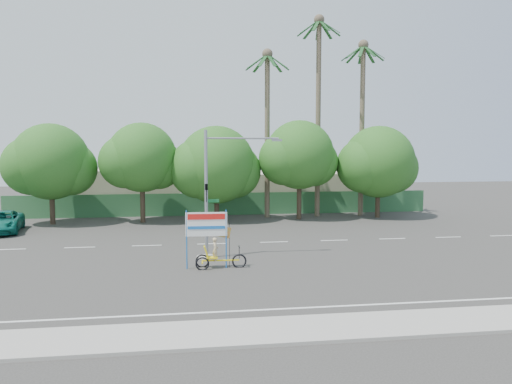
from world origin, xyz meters
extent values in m
plane|color=#33302D|center=(0.00, 0.00, 0.00)|extent=(120.00, 120.00, 0.00)
cube|color=gray|center=(0.00, -7.50, 0.06)|extent=(50.00, 2.40, 0.12)
cube|color=#336B3D|center=(0.00, 21.50, 1.00)|extent=(38.00, 0.08, 2.00)
cube|color=beige|center=(-10.00, 26.00, 2.00)|extent=(12.00, 8.00, 4.00)
cube|color=beige|center=(8.00, 26.00, 1.80)|extent=(14.00, 8.00, 3.60)
cylinder|color=#473828|center=(-14.00, 18.00, 1.76)|extent=(0.40, 0.40, 3.52)
sphere|color=#1C5619|center=(-14.00, 18.00, 4.96)|extent=(6.00, 6.00, 6.00)
sphere|color=#1C5619|center=(-12.65, 18.30, 4.40)|extent=(4.32, 4.32, 4.32)
sphere|color=#1C5619|center=(-15.35, 17.75, 4.64)|extent=(4.56, 4.56, 4.56)
cylinder|color=#473828|center=(-7.00, 18.00, 1.87)|extent=(0.40, 0.40, 3.74)
sphere|color=#1C5619|center=(-7.00, 18.00, 5.27)|extent=(5.60, 5.60, 5.60)
sphere|color=#1C5619|center=(-5.74, 18.30, 4.68)|extent=(4.03, 4.03, 4.03)
sphere|color=#1C5619|center=(-8.26, 17.75, 4.93)|extent=(4.26, 4.26, 4.26)
cylinder|color=#473828|center=(-1.00, 18.00, 1.65)|extent=(0.40, 0.40, 3.30)
sphere|color=#1C5619|center=(-1.00, 18.00, 4.65)|extent=(6.40, 6.40, 6.40)
sphere|color=#1C5619|center=(0.44, 18.30, 4.12)|extent=(4.61, 4.61, 4.61)
sphere|color=#1C5619|center=(-2.44, 17.75, 4.35)|extent=(4.86, 4.86, 4.86)
cylinder|color=#473828|center=(6.00, 18.00, 1.94)|extent=(0.40, 0.40, 3.87)
sphere|color=#1C5619|center=(6.00, 18.00, 5.46)|extent=(5.80, 5.80, 5.80)
sphere|color=#1C5619|center=(7.30, 18.30, 4.84)|extent=(4.18, 4.18, 4.18)
sphere|color=#1C5619|center=(4.70, 17.75, 5.10)|extent=(4.41, 4.41, 4.41)
cylinder|color=#473828|center=(13.00, 18.00, 1.72)|extent=(0.40, 0.40, 3.43)
sphere|color=#1C5619|center=(13.00, 18.00, 4.84)|extent=(6.20, 6.20, 6.20)
sphere|color=#1C5619|center=(14.39, 18.30, 4.29)|extent=(4.46, 4.46, 4.46)
sphere|color=#1C5619|center=(11.61, 17.75, 4.52)|extent=(4.71, 4.71, 4.71)
cylinder|color=#70604C|center=(8.00, 19.50, 8.50)|extent=(0.44, 0.44, 17.00)
sphere|color=#70604C|center=(8.00, 19.50, 17.00)|extent=(0.90, 0.90, 0.90)
cube|color=#1C4C21|center=(8.94, 19.50, 16.34)|extent=(1.91, 0.28, 1.36)
cube|color=#1C4C21|center=(8.72, 20.11, 16.34)|extent=(1.65, 1.44, 1.36)
cube|color=#1C4C21|center=(8.16, 20.43, 16.34)|extent=(0.61, 1.93, 1.36)
cube|color=#1C4C21|center=(7.53, 20.32, 16.34)|extent=(1.20, 1.80, 1.36)
cube|color=#1C4C21|center=(7.11, 19.82, 16.34)|extent=(1.89, 0.92, 1.36)
cube|color=#1C4C21|center=(7.11, 19.18, 16.34)|extent=(1.89, 0.92, 1.36)
cube|color=#1C4C21|center=(7.53, 18.68, 16.34)|extent=(1.20, 1.80, 1.36)
cube|color=#1C4C21|center=(8.16, 18.57, 16.34)|extent=(0.61, 1.93, 1.36)
cube|color=#1C4C21|center=(8.72, 18.89, 16.34)|extent=(1.65, 1.44, 1.36)
cylinder|color=#70604C|center=(12.00, 19.50, 7.50)|extent=(0.44, 0.44, 15.00)
sphere|color=#70604C|center=(12.00, 19.50, 15.00)|extent=(0.90, 0.90, 0.90)
cube|color=#1C4C21|center=(12.94, 19.50, 14.34)|extent=(1.91, 0.28, 1.36)
cube|color=#1C4C21|center=(12.72, 20.11, 14.34)|extent=(1.65, 1.44, 1.36)
cube|color=#1C4C21|center=(12.16, 20.43, 14.34)|extent=(0.61, 1.93, 1.36)
cube|color=#1C4C21|center=(11.53, 20.32, 14.34)|extent=(1.20, 1.80, 1.36)
cube|color=#1C4C21|center=(11.11, 19.82, 14.34)|extent=(1.89, 0.92, 1.36)
cube|color=#1C4C21|center=(11.11, 19.18, 14.34)|extent=(1.89, 0.92, 1.36)
cube|color=#1C4C21|center=(11.53, 18.68, 14.34)|extent=(1.20, 1.80, 1.36)
cube|color=#1C4C21|center=(12.16, 18.57, 14.34)|extent=(0.61, 1.93, 1.36)
cube|color=#1C4C21|center=(12.72, 18.89, 14.34)|extent=(1.65, 1.44, 1.36)
cylinder|color=#70604C|center=(3.50, 19.50, 7.00)|extent=(0.44, 0.44, 14.00)
sphere|color=#70604C|center=(3.50, 19.50, 14.00)|extent=(0.90, 0.90, 0.90)
cube|color=#1C4C21|center=(4.44, 19.50, 13.34)|extent=(1.91, 0.28, 1.36)
cube|color=#1C4C21|center=(4.22, 20.11, 13.34)|extent=(1.65, 1.44, 1.36)
cube|color=#1C4C21|center=(3.66, 20.43, 13.34)|extent=(0.61, 1.93, 1.36)
cube|color=#1C4C21|center=(3.03, 20.32, 13.34)|extent=(1.20, 1.80, 1.36)
cube|color=#1C4C21|center=(2.61, 19.82, 13.34)|extent=(1.89, 0.92, 1.36)
cube|color=#1C4C21|center=(2.61, 19.18, 13.34)|extent=(1.89, 0.92, 1.36)
cube|color=#1C4C21|center=(3.03, 18.68, 13.34)|extent=(1.20, 1.80, 1.36)
cube|color=#1C4C21|center=(3.66, 18.57, 13.34)|extent=(0.61, 1.93, 1.36)
cube|color=#1C4C21|center=(4.22, 18.89, 13.34)|extent=(1.65, 1.44, 1.36)
cylinder|color=gray|center=(-2.50, 4.00, 0.05)|extent=(1.10, 1.10, 0.10)
cylinder|color=gray|center=(-2.50, 4.00, 3.50)|extent=(0.18, 0.18, 7.00)
cylinder|color=gray|center=(-0.50, 4.00, 6.55)|extent=(4.00, 0.10, 0.10)
cube|color=gray|center=(1.40, 4.00, 6.45)|extent=(0.55, 0.20, 0.12)
imported|color=black|center=(-2.50, 3.78, 3.60)|extent=(0.16, 0.20, 1.00)
cube|color=#14662D|center=(-2.15, 4.00, 3.15)|extent=(0.70, 0.04, 0.18)
torus|color=black|center=(-0.98, 1.52, 0.33)|extent=(0.74, 0.11, 0.74)
torus|color=black|center=(-2.82, 1.89, 0.31)|extent=(0.69, 0.10, 0.69)
torus|color=black|center=(-2.84, 1.28, 0.31)|extent=(0.69, 0.10, 0.69)
cube|color=yellow|center=(-1.91, 1.56, 0.39)|extent=(1.86, 0.13, 0.07)
cube|color=yellow|center=(-2.83, 1.59, 0.33)|extent=(0.09, 0.66, 0.05)
cube|color=yellow|center=(-2.34, 1.57, 0.55)|extent=(0.56, 0.48, 0.07)
cube|color=yellow|center=(-2.64, 1.58, 0.85)|extent=(0.26, 0.47, 0.59)
cylinder|color=black|center=(-0.98, 1.52, 0.76)|extent=(0.03, 0.03, 0.60)
cube|color=black|center=(-0.98, 1.52, 1.06)|extent=(0.06, 0.49, 0.04)
imported|color=#CCB284|center=(-2.18, 1.57, 0.96)|extent=(0.30, 0.44, 1.18)
cylinder|color=blue|center=(-3.60, 1.62, 1.47)|extent=(0.06, 0.06, 2.95)
cylinder|color=blue|center=(-1.63, 1.55, 1.47)|extent=(0.06, 0.06, 2.95)
cube|color=white|center=(-2.62, 1.58, 2.24)|extent=(2.07, 0.13, 1.20)
cube|color=red|center=(-2.62, 1.54, 2.62)|extent=(1.85, 0.08, 0.28)
cube|color=blue|center=(-2.62, 1.54, 2.07)|extent=(1.85, 0.08, 0.15)
cylinder|color=black|center=(-1.47, 1.54, 1.15)|extent=(0.02, 0.02, 2.29)
cube|color=red|center=(-1.85, 1.55, 1.86)|extent=(0.97, 0.06, 0.72)
imported|color=#0E6858|center=(-16.60, 14.39, 0.76)|extent=(3.38, 5.83, 1.53)
camera|label=1|loc=(-3.74, -23.08, 6.01)|focal=35.00mm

